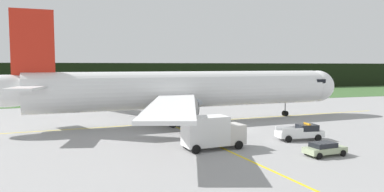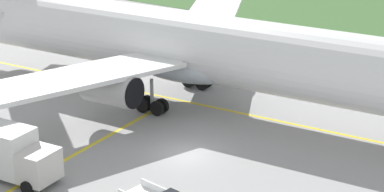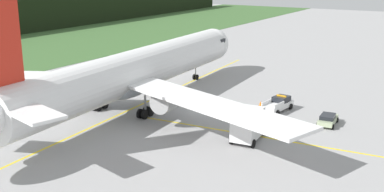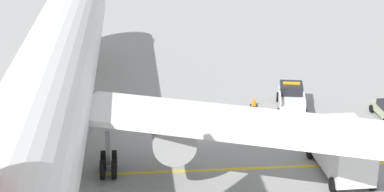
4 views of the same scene
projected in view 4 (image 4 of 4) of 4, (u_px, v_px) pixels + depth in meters
The scene contains 7 objects.
ground at pixel (186, 131), 47.51m from camera, with size 320.00×320.00×0.00m, color #949494.
taxiway_centerline_main at pixel (56, 154), 43.83m from camera, with size 73.77×0.30×0.01m, color yellow.
taxiway_centerline_spur at pixel (338, 165), 42.20m from camera, with size 30.39×0.30×0.01m, color yellow.
airliner at pixel (50, 87), 41.67m from camera, with size 56.39×52.99×15.68m.
ops_pickup_truck at pixel (291, 98), 51.50m from camera, with size 5.49×2.72×1.94m.
catering_truck at pixel (342, 147), 40.42m from camera, with size 6.58×3.17×3.57m.
apron_cone at pixel (254, 101), 52.32m from camera, with size 0.57×0.57×0.72m.
Camera 4 is at (-43.95, 0.62, 18.22)m, focal length 62.09 mm.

